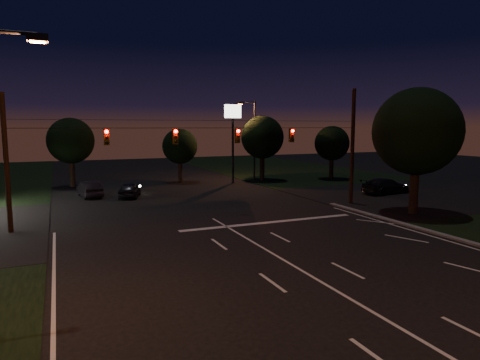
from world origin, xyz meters
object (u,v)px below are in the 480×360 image
tree_right_near (415,133)px  car_cross (386,186)px  utility_pole_right (351,203)px  car_oncoming_a (129,190)px  car_oncoming_b (89,189)px

tree_right_near → car_cross: size_ratio=1.79×
utility_pole_right → car_cross: 6.69m
car_oncoming_a → car_oncoming_b: bearing=-8.3°
utility_pole_right → car_oncoming_b: utility_pole_right is taller
tree_right_near → car_oncoming_b: bearing=141.1°
car_oncoming_a → car_oncoming_b: (-3.17, 1.58, 0.04)m
car_oncoming_b → car_cross: car_cross is taller
car_oncoming_b → tree_right_near: bearing=132.7°
car_oncoming_a → car_oncoming_b: size_ratio=0.91×
car_oncoming_b → utility_pole_right: bearing=140.0°
tree_right_near → car_cross: (4.51, 7.62, -4.97)m
car_cross → tree_right_near: bearing=142.4°
utility_pole_right → car_oncoming_a: 18.67m
car_cross → car_oncoming_b: bearing=63.4°
car_oncoming_a → car_cross: bearing=179.7°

